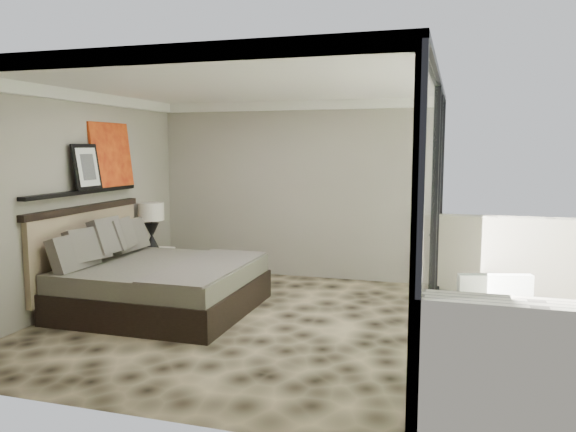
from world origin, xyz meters
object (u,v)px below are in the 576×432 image
(bed, at_px, (155,281))
(table_lamp, at_px, (151,220))
(lounger, at_px, (517,334))
(nightstand, at_px, (154,266))

(bed, xyz_separation_m, table_lamp, (-0.82, 1.33, 0.61))
(bed, distance_m, lounger, 4.33)
(bed, height_order, nightstand, bed)
(bed, bearing_deg, table_lamp, 121.55)
(nightstand, height_order, table_lamp, table_lamp)
(nightstand, bearing_deg, bed, -59.09)
(bed, relative_size, nightstand, 4.68)
(bed, height_order, lounger, bed)
(bed, xyz_separation_m, lounger, (4.31, -0.32, -0.16))
(bed, bearing_deg, lounger, -4.25)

